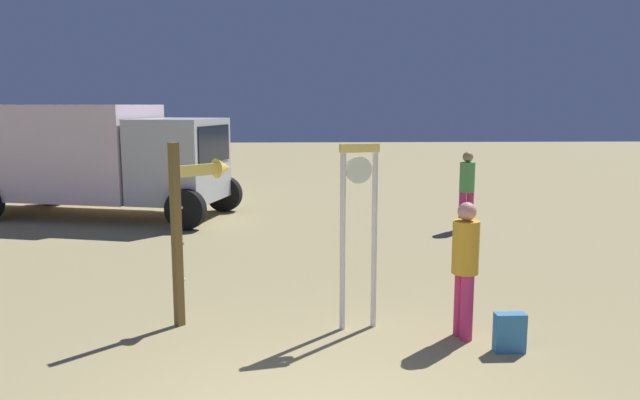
{
  "coord_description": "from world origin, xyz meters",
  "views": [
    {
      "loc": [
        -0.17,
        -4.41,
        2.71
      ],
      "look_at": [
        0.24,
        5.2,
        1.2
      ],
      "focal_mm": 34.11,
      "sensor_mm": 36.0,
      "label": 1
    }
  ],
  "objects_px": {
    "person_distant": "(467,186)",
    "box_truck_near": "(80,154)",
    "arrow_sign": "(195,205)",
    "standing_clock": "(359,219)",
    "person_near_clock": "(465,263)",
    "backpack": "(509,333)"
  },
  "relations": [
    {
      "from": "person_distant",
      "to": "box_truck_near",
      "type": "distance_m",
      "value": 9.28
    },
    {
      "from": "arrow_sign",
      "to": "person_distant",
      "type": "xyz_separation_m",
      "value": [
        4.99,
        5.48,
        -0.53
      ]
    },
    {
      "from": "standing_clock",
      "to": "arrow_sign",
      "type": "relative_size",
      "value": 1.0
    },
    {
      "from": "standing_clock",
      "to": "arrow_sign",
      "type": "height_order",
      "value": "arrow_sign"
    },
    {
      "from": "person_near_clock",
      "to": "backpack",
      "type": "relative_size",
      "value": 3.65
    },
    {
      "from": "standing_clock",
      "to": "arrow_sign",
      "type": "xyz_separation_m",
      "value": [
        -2.0,
        0.36,
        0.13
      ]
    },
    {
      "from": "standing_clock",
      "to": "arrow_sign",
      "type": "distance_m",
      "value": 2.03
    },
    {
      "from": "person_near_clock",
      "to": "backpack",
      "type": "distance_m",
      "value": 0.9
    },
    {
      "from": "arrow_sign",
      "to": "backpack",
      "type": "relative_size",
      "value": 5.12
    },
    {
      "from": "box_truck_near",
      "to": "person_near_clock",
      "type": "bearing_deg",
      "value": -49.29
    },
    {
      "from": "backpack",
      "to": "arrow_sign",
      "type": "bearing_deg",
      "value": 161.88
    },
    {
      "from": "standing_clock",
      "to": "person_near_clock",
      "type": "xyz_separation_m",
      "value": [
        1.2,
        -0.38,
        -0.45
      ]
    },
    {
      "from": "person_near_clock",
      "to": "arrow_sign",
      "type": "bearing_deg",
      "value": 166.9
    },
    {
      "from": "standing_clock",
      "to": "person_near_clock",
      "type": "bearing_deg",
      "value": -17.57
    },
    {
      "from": "person_near_clock",
      "to": "person_distant",
      "type": "bearing_deg",
      "value": 73.92
    },
    {
      "from": "arrow_sign",
      "to": "box_truck_near",
      "type": "relative_size",
      "value": 0.31
    },
    {
      "from": "box_truck_near",
      "to": "standing_clock",
      "type": "bearing_deg",
      "value": -53.08
    },
    {
      "from": "standing_clock",
      "to": "arrow_sign",
      "type": "bearing_deg",
      "value": 169.67
    },
    {
      "from": "person_distant",
      "to": "box_truck_near",
      "type": "bearing_deg",
      "value": 166.5
    },
    {
      "from": "standing_clock",
      "to": "person_distant",
      "type": "bearing_deg",
      "value": 62.88
    },
    {
      "from": "arrow_sign",
      "to": "person_distant",
      "type": "distance_m",
      "value": 7.43
    },
    {
      "from": "arrow_sign",
      "to": "box_truck_near",
      "type": "height_order",
      "value": "box_truck_near"
    }
  ]
}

